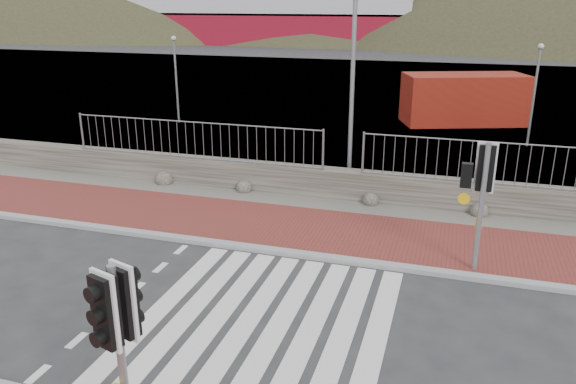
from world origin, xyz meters
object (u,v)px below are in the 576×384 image
(traffic_signal_far, at_px, (482,180))
(streetlight, at_px, (358,53))
(traffic_signal_near, at_px, (117,323))
(ferry, at_px, (257,2))
(shipping_container, at_px, (464,99))

(traffic_signal_far, relative_size, streetlight, 0.39)
(traffic_signal_near, height_order, streetlight, streetlight)
(traffic_signal_near, xyz_separation_m, traffic_signal_far, (4.40, 6.87, 0.14))
(ferry, distance_m, streetlight, 64.75)
(traffic_signal_far, xyz_separation_m, shipping_container, (-0.42, 16.40, -0.97))
(traffic_signal_far, height_order, streetlight, streetlight)
(traffic_signal_far, bearing_deg, streetlight, -52.46)
(ferry, height_order, shipping_container, ferry)
(traffic_signal_near, relative_size, streetlight, 0.37)
(traffic_signal_near, xyz_separation_m, shipping_container, (3.98, 23.27, -0.83))
(traffic_signal_near, distance_m, streetlight, 11.85)
(traffic_signal_near, bearing_deg, ferry, 126.21)
(ferry, bearing_deg, traffic_signal_far, -66.24)
(ferry, relative_size, traffic_signal_far, 16.81)
(ferry, xyz_separation_m, traffic_signal_near, (24.01, -71.40, -3.35))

